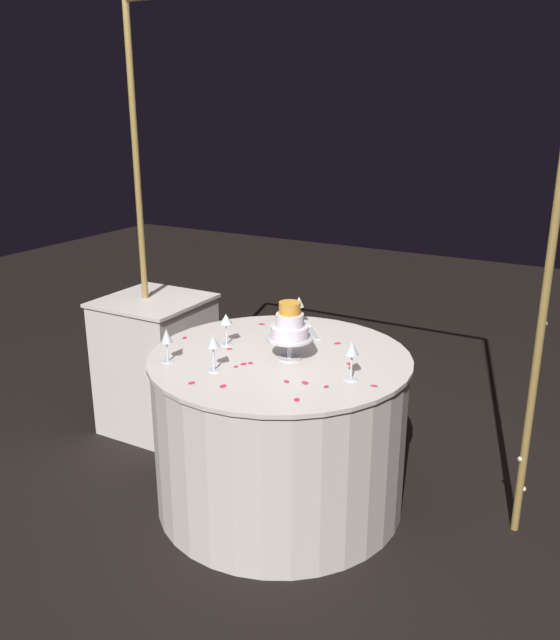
{
  "coord_description": "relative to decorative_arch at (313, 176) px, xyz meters",
  "views": [
    {
      "loc": [
        1.41,
        -2.51,
        1.92
      ],
      "look_at": [
        0.0,
        0.0,
        0.96
      ],
      "focal_mm": 36.45,
      "sensor_mm": 36.0,
      "label": 1
    }
  ],
  "objects": [
    {
      "name": "ground_plane",
      "position": [
        -0.0,
        -0.32,
        -1.6
      ],
      "size": [
        12.0,
        12.0,
        0.0
      ],
      "primitive_type": "plane",
      "color": "black"
    },
    {
      "name": "decorative_arch",
      "position": [
        0.0,
        0.0,
        0.0
      ],
      "size": [
        2.26,
        0.06,
        2.46
      ],
      "color": "olive",
      "rests_on": "ground"
    },
    {
      "name": "main_table",
      "position": [
        -0.0,
        -0.32,
        -1.21
      ],
      "size": [
        1.26,
        1.26,
        0.78
      ],
      "color": "silver",
      "rests_on": "ground"
    },
    {
      "name": "side_table",
      "position": [
        -1.05,
        0.0,
        -1.18
      ],
      "size": [
        0.58,
        0.58,
        0.83
      ],
      "color": "silver",
      "rests_on": "ground"
    },
    {
      "name": "tiered_cake",
      "position": [
        0.06,
        -0.34,
        -0.66
      ],
      "size": [
        0.22,
        0.22,
        0.28
      ],
      "color": "silver",
      "rests_on": "main_table"
    },
    {
      "name": "wine_glass_0",
      "position": [
        -0.42,
        -0.65,
        -0.7
      ],
      "size": [
        0.06,
        0.06,
        0.16
      ],
      "color": "silver",
      "rests_on": "main_table"
    },
    {
      "name": "wine_glass_1",
      "position": [
        -0.17,
        -0.63,
        -0.69
      ],
      "size": [
        0.06,
        0.06,
        0.17
      ],
      "color": "silver",
      "rests_on": "main_table"
    },
    {
      "name": "wine_glass_2",
      "position": [
        0.41,
        -0.42,
        -0.68
      ],
      "size": [
        0.06,
        0.06,
        0.18
      ],
      "color": "silver",
      "rests_on": "main_table"
    },
    {
      "name": "wine_glass_3",
      "position": [
        -0.13,
        0.11,
        -0.69
      ],
      "size": [
        0.06,
        0.06,
        0.17
      ],
      "color": "silver",
      "rests_on": "main_table"
    },
    {
      "name": "wine_glass_4",
      "position": [
        -0.3,
        -0.33,
        -0.69
      ],
      "size": [
        0.06,
        0.06,
        0.16
      ],
      "color": "silver",
      "rests_on": "main_table"
    },
    {
      "name": "cake_knife",
      "position": [
        -0.04,
        0.09,
        -0.81
      ],
      "size": [
        0.2,
        0.24,
        0.01
      ],
      "color": "silver",
      "rests_on": "main_table"
    },
    {
      "name": "rose_petal_0",
      "position": [
        0.3,
        -0.72,
        -0.81
      ],
      "size": [
        0.04,
        0.04,
        0.0
      ],
      "primitive_type": "ellipsoid",
      "rotation": [
        0.0,
        0.0,
        5.18
      ],
      "color": "#E02D47",
      "rests_on": "main_table"
    },
    {
      "name": "rose_petal_1",
      "position": [
        0.17,
        -0.04,
        -0.81
      ],
      "size": [
        0.04,
        0.05,
        0.0
      ],
      "primitive_type": "ellipsoid",
      "rotation": [
        0.0,
        0.0,
        4.14
      ],
      "color": "#E02D47",
      "rests_on": "main_table"
    },
    {
      "name": "rose_petal_2",
      "position": [
        -0.26,
        -0.37,
        -0.81
      ],
      "size": [
        0.04,
        0.03,
        0.0
      ],
      "primitive_type": "ellipsoid",
      "rotation": [
        0.0,
        0.0,
        3.51
      ],
      "color": "#E02D47",
      "rests_on": "main_table"
    },
    {
      "name": "rose_petal_3",
      "position": [
        -0.19,
        -0.0,
        -0.81
      ],
      "size": [
        0.02,
        0.03,
        0.0
      ],
      "primitive_type": "ellipsoid",
      "rotation": [
        0.0,
        0.0,
        4.9
      ],
      "color": "#E02D47",
      "rests_on": "main_table"
    },
    {
      "name": "rose_petal_4",
      "position": [
        0.25,
        -0.55,
        -0.81
      ],
      "size": [
        0.05,
        0.04,
        0.0
      ],
      "primitive_type": "ellipsoid",
      "rotation": [
        0.0,
        0.0,
        5.67
      ],
      "color": "#E02D47",
      "rests_on": "main_table"
    },
    {
      "name": "rose_petal_5",
      "position": [
        -0.55,
        -0.35,
        -0.81
      ],
      "size": [
        0.03,
        0.04,
        0.0
      ],
      "primitive_type": "ellipsoid",
      "rotation": [
        0.0,
        0.0,
        5.02
      ],
      "color": "#E02D47",
      "rests_on": "main_table"
    },
    {
      "name": "rose_petal_6",
      "position": [
        -0.07,
        -0.48,
        -0.81
      ],
      "size": [
        0.04,
        0.04,
        0.0
      ],
      "primitive_type": "ellipsoid",
      "rotation": [
        0.0,
        0.0,
        2.54
      ],
      "color": "#E02D47",
      "rests_on": "main_table"
    },
    {
      "name": "rose_petal_7",
      "position": [
        0.52,
        -0.44,
        -0.81
      ],
      "size": [
        0.04,
        0.03,
        0.0
      ],
      "primitive_type": "ellipsoid",
      "rotation": [
        0.0,
        0.0,
        3.31
      ],
      "color": "#E02D47",
      "rests_on": "main_table"
    },
    {
      "name": "rose_petal_8",
      "position": [
        0.18,
        -0.58,
        -0.81
      ],
      "size": [
        0.04,
        0.04,
        0.0
      ],
      "primitive_type": "ellipsoid",
      "rotation": [
        0.0,
        0.0,
        5.63
      ],
      "color": "#E02D47",
      "rests_on": "main_table"
    },
    {
      "name": "rose_petal_9",
      "position": [
        -0.17,
        -0.79,
        -0.81
      ],
      "size": [
        0.03,
        0.04,
        0.0
      ],
      "primitive_type": "ellipsoid",
      "rotation": [
        0.0,
        0.0,
        4.56
      ],
      "color": "#E02D47",
      "rests_on": "main_table"
    },
    {
      "name": "rose_petal_10",
      "position": [
        -0.04,
        -0.75,
        -0.81
      ],
      "size": [
        0.03,
        0.04,
        0.0
      ],
      "primitive_type": "ellipsoid",
      "rotation": [
        0.0,
        0.0,
        4.77
      ],
      "color": "#E02D47",
      "rests_on": "main_table"
    },
    {
      "name": "rose_petal_11",
      "position": [
        -0.09,
        -0.5,
        -0.81
      ],
      "size": [
        0.03,
        0.04,
        0.0
      ],
      "primitive_type": "ellipsoid",
      "rotation": [
        0.0,
        0.0,
        4.62
      ],
      "color": "#E02D47",
      "rests_on": "main_table"
    },
    {
      "name": "rose_petal_12",
      "position": [
        -0.11,
        -0.55,
        -0.81
      ],
      "size": [
        0.02,
        0.03,
        0.0
      ],
      "primitive_type": "ellipsoid",
      "rotation": [
        0.0,
        0.0,
        4.85
      ],
      "color": "#E02D47",
      "rests_on": "main_table"
    },
    {
      "name": "rose_petal_13",
      "position": [
        -0.31,
        0.03,
        -0.81
      ],
      "size": [
        0.04,
        0.04,
        0.0
      ],
      "primitive_type": "ellipsoid",
      "rotation": [
        0.0,
        0.0,
        0.28
      ],
      "color": "#E02D47",
      "rests_on": "main_table"
    },
    {
      "name": "rose_petal_14",
      "position": [
        0.35,
        -0.55,
        -0.81
      ],
      "size": [
        0.02,
        0.03,
        0.0
      ],
      "primitive_type": "ellipsoid",
      "rotation": [
        0.0,
        0.0,
        4.81
      ],
      "color": "#E02D47",
      "rests_on": "main_table"
    },
    {
      "name": "rose_petal_15",
      "position": [
        0.33,
        -0.26,
        -0.81
      ],
      "size": [
        0.04,
        0.04,
        0.0
      ],
      "primitive_type": "ellipsoid",
      "rotation": [
        0.0,
        0.0,
        5.4
      ],
      "color": "#E02D47",
      "rests_on": "main_table"
    }
  ]
}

